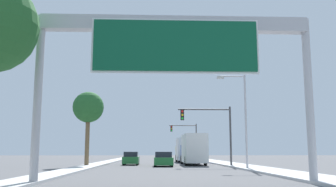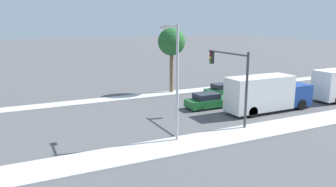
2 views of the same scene
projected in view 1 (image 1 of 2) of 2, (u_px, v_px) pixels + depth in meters
sidewalk_right at (209, 161)px, 58.89m from camera, size 3.00×120.00×0.15m
median_strip_left at (113, 161)px, 58.30m from camera, size 2.00×120.00×0.15m
sign_gantry at (175, 46)px, 17.98m from camera, size 13.29×0.73×7.99m
car_mid_right at (131, 159)px, 42.03m from camera, size 1.72×4.31×1.46m
car_near_center at (163, 159)px, 37.89m from camera, size 1.87×4.43×1.46m
truck_box_primary at (185, 150)px, 52.72m from camera, size 2.38×7.73×3.33m
truck_box_secondary at (193, 150)px, 42.27m from camera, size 2.34×8.89×3.38m
traffic_light_near_intersection at (213, 125)px, 37.68m from camera, size 5.39×0.32×6.01m
traffic_light_mid_block at (188, 135)px, 67.35m from camera, size 4.98×0.32×6.44m
palm_tree_background at (88, 108)px, 38.28m from camera, size 3.16×3.16×7.56m
street_lamp_right at (242, 112)px, 31.92m from camera, size 2.49×0.28×8.08m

